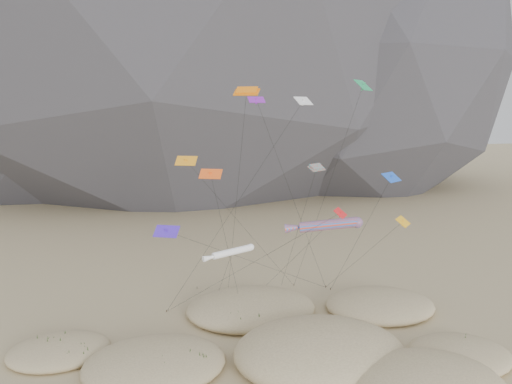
# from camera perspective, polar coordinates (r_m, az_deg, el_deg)

# --- Properties ---
(dunes) EXTENTS (47.43, 40.90, 4.45)m
(dunes) POSITION_cam_1_polar(r_m,az_deg,el_deg) (48.87, 3.96, -18.72)
(dunes) COLOR #CCB789
(dunes) RESTS_ON ground
(dune_grass) EXTENTS (42.08, 26.88, 1.51)m
(dune_grass) POSITION_cam_1_polar(r_m,az_deg,el_deg) (48.18, 1.65, -19.04)
(dune_grass) COLOR black
(dune_grass) RESTS_ON ground
(kite_stakes) EXTENTS (21.79, 7.13, 0.30)m
(kite_stakes) POSITION_cam_1_polar(r_m,az_deg,el_deg) (65.88, 0.49, -11.55)
(kite_stakes) COLOR #3F2D1E
(kite_stakes) RESTS_ON ground
(rainbow_tube_kite) EXTENTS (7.98, 14.58, 12.87)m
(rainbow_tube_kite) POSITION_cam_1_polar(r_m,az_deg,el_deg) (52.07, 7.94, -3.76)
(rainbow_tube_kite) COLOR red
(rainbow_tube_kite) RESTS_ON ground
(white_tube_kite) EXTENTS (5.59, 13.78, 10.19)m
(white_tube_kite) POSITION_cam_1_polar(r_m,az_deg,el_deg) (50.38, -2.97, -6.91)
(white_tube_kite) COLOR white
(white_tube_kite) RESTS_ON ground
(orange_parafoil) EXTENTS (2.92, 7.75, 26.19)m
(orange_parafoil) POSITION_cam_1_polar(r_m,az_deg,el_deg) (54.75, -1.11, 11.17)
(orange_parafoil) COLOR orange
(orange_parafoil) RESTS_ON ground
(multi_parafoil) EXTENTS (2.36, 11.56, 17.81)m
(multi_parafoil) POSITION_cam_1_polar(r_m,az_deg,el_deg) (55.92, 6.89, 2.60)
(multi_parafoil) COLOR red
(multi_parafoil) RESTS_ON ground
(delta_kites) EXTENTS (26.18, 18.68, 26.96)m
(delta_kites) POSITION_cam_1_polar(r_m,az_deg,el_deg) (52.26, 4.54, 3.09)
(delta_kites) COLOR red
(delta_kites) RESTS_ON ground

